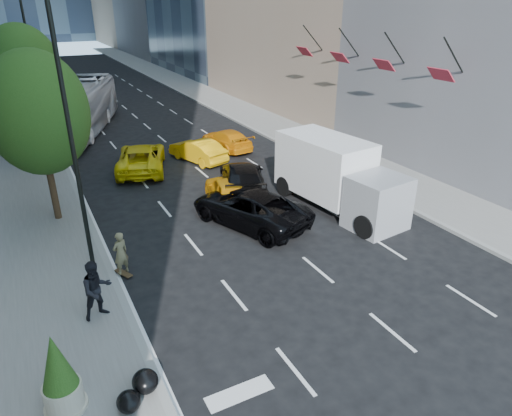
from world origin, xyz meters
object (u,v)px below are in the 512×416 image
black_sedan_lincoln (250,207)px  planter_shrub (59,375)px  black_sedan_mercedes (242,179)px  city_bus (79,108)px  skateboarder (121,256)px  box_truck (337,175)px

black_sedan_lincoln → planter_shrub: (-8.73, -7.24, 0.41)m
black_sedan_mercedes → city_bus: (-5.56, 16.62, 1.03)m
skateboarder → black_sedan_lincoln: skateboarder is taller
black_sedan_lincoln → planter_shrub: bearing=18.2°
box_truck → planter_shrub: 14.88m
black_sedan_lincoln → city_bus: bearing=-99.3°
black_sedan_lincoln → black_sedan_mercedes: (1.24, 3.31, 0.01)m
box_truck → skateboarder: bearing=-179.8°
black_sedan_lincoln → box_truck: bearing=153.7°
black_sedan_mercedes → box_truck: 4.97m
skateboarder → box_truck: (10.56, 1.31, 0.85)m
skateboarder → black_sedan_lincoln: 6.33m
black_sedan_mercedes → city_bus: size_ratio=0.42×
box_truck → planter_shrub: box_truck is taller
black_sedan_lincoln → skateboarder: bearing=-6.0°
skateboarder → city_bus: city_bus is taller
box_truck → black_sedan_lincoln: bearing=168.4°
black_sedan_mercedes → city_bus: bearing=-49.4°
black_sedan_mercedes → box_truck: (3.22, -3.69, 0.87)m
skateboarder → box_truck: box_truck is taller
black_sedan_lincoln → city_bus: 20.43m
black_sedan_mercedes → planter_shrub: bearing=68.7°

